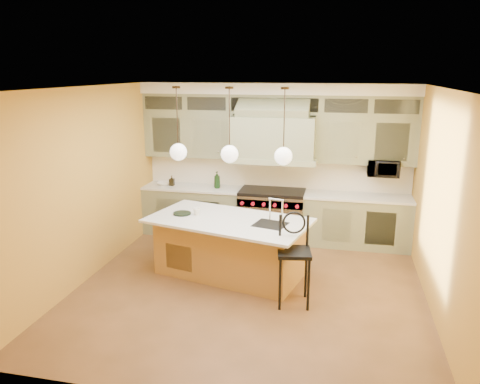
% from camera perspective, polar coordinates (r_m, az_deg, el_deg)
% --- Properties ---
extents(floor, '(5.00, 5.00, 0.00)m').
position_cam_1_polar(floor, '(7.04, 1.15, -11.69)').
color(floor, brown).
rests_on(floor, ground).
extents(ceiling, '(5.00, 5.00, 0.00)m').
position_cam_1_polar(ceiling, '(6.31, 1.29, 12.60)').
color(ceiling, white).
rests_on(ceiling, wall_back).
extents(wall_back, '(5.00, 0.00, 5.00)m').
position_cam_1_polar(wall_back, '(8.93, 4.37, 3.83)').
color(wall_back, gold).
rests_on(wall_back, ground).
extents(wall_front, '(5.00, 0.00, 5.00)m').
position_cam_1_polar(wall_front, '(4.24, -5.50, -8.78)').
color(wall_front, gold).
rests_on(wall_front, ground).
extents(wall_left, '(0.00, 5.00, 5.00)m').
position_cam_1_polar(wall_left, '(7.42, -18.08, 0.87)').
color(wall_left, gold).
rests_on(wall_left, ground).
extents(wall_right, '(0.00, 5.00, 5.00)m').
position_cam_1_polar(wall_right, '(6.54, 23.25, -1.43)').
color(wall_right, gold).
rests_on(wall_right, ground).
extents(back_cabinetry, '(5.00, 0.77, 2.90)m').
position_cam_1_polar(back_cabinetry, '(8.68, 4.11, 3.37)').
color(back_cabinetry, gray).
rests_on(back_cabinetry, floor).
extents(range, '(1.20, 0.74, 0.96)m').
position_cam_1_polar(range, '(8.83, 3.91, -2.76)').
color(range, silver).
rests_on(range, floor).
extents(kitchen_island, '(2.65, 1.82, 1.35)m').
position_cam_1_polar(kitchen_island, '(7.33, -1.18, -6.57)').
color(kitchen_island, '#A6773B').
rests_on(kitchen_island, floor).
extents(counter_stool, '(0.51, 0.51, 1.27)m').
position_cam_1_polar(counter_stool, '(6.42, 6.59, -7.39)').
color(counter_stool, black).
rests_on(counter_stool, floor).
extents(microwave, '(0.54, 0.37, 0.30)m').
position_cam_1_polar(microwave, '(8.63, 17.05, 2.83)').
color(microwave, black).
rests_on(microwave, back_cabinetry).
extents(oil_bottle_a, '(0.14, 0.14, 0.32)m').
position_cam_1_polar(oil_bottle_a, '(8.89, -2.82, 1.50)').
color(oil_bottle_a, '#133314').
rests_on(oil_bottle_a, back_cabinetry).
extents(oil_bottle_b, '(0.09, 0.09, 0.20)m').
position_cam_1_polar(oil_bottle_b, '(9.18, -8.31, 1.38)').
color(oil_bottle_b, black).
rests_on(oil_bottle_b, back_cabinetry).
extents(fruit_bowl, '(0.29, 0.29, 0.06)m').
position_cam_1_polar(fruit_bowl, '(9.25, -9.27, 1.03)').
color(fruit_bowl, white).
rests_on(fruit_bowl, back_cabinetry).
extents(cup, '(0.12, 0.12, 0.11)m').
position_cam_1_polar(cup, '(7.37, -5.29, -2.39)').
color(cup, white).
rests_on(cup, kitchen_island).
extents(pendant_left, '(0.26, 0.26, 1.11)m').
position_cam_1_polar(pendant_left, '(7.17, -7.53, 5.09)').
color(pendant_left, '#2D2319').
rests_on(pendant_left, ceiling).
extents(pendant_center, '(0.26, 0.26, 1.11)m').
position_cam_1_polar(pendant_center, '(6.94, -1.28, 4.89)').
color(pendant_center, '#2D2319').
rests_on(pendant_center, ceiling).
extents(pendant_right, '(0.26, 0.26, 1.11)m').
position_cam_1_polar(pendant_right, '(6.79, 5.31, 4.62)').
color(pendant_right, '#2D2319').
rests_on(pendant_right, ceiling).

